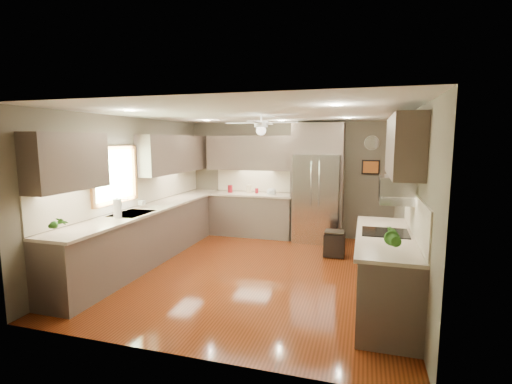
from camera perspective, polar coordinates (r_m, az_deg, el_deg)
The scene contains 27 objects.
floor at distance 6.14m, azimuth -0.02°, elevation -12.04°, with size 5.00×5.00×0.00m, color #4D1E0A.
ceiling at distance 5.79m, azimuth -0.02°, elevation 11.92°, with size 5.00×5.00×0.00m, color white.
wall_back at distance 8.25m, azimuth 4.89°, elevation 2.00°, with size 4.50×4.50×0.00m, color #635B4B.
wall_front at distance 3.55m, azimuth -11.55°, elevation -6.04°, with size 4.50×4.50×0.00m, color #635B4B.
wall_left at distance 6.82m, azimuth -18.49°, elevation 0.37°, with size 5.00×5.00×0.00m, color #635B4B.
wall_right at distance 5.64m, azimuth 22.50°, elevation -1.33°, with size 5.00×5.00×0.00m, color #635B4B.
canister_a at distance 8.33m, azimuth -4.00°, elevation 0.47°, with size 0.11×0.11×0.17m, color maroon.
canister_c at distance 8.22m, azimuth -1.10°, elevation 0.46°, with size 0.11×0.11×0.19m, color beige.
canister_d at distance 8.16m, azimuth 0.11°, elevation 0.19°, with size 0.07×0.07×0.11m, color maroon.
soap_bottle at distance 6.75m, azimuth -17.04°, elevation -1.55°, with size 0.08×0.08×0.18m, color white.
potted_plant_left at distance 5.16m, azimuth -28.36°, elevation -4.26°, with size 0.16×0.11×0.31m, color #2C631C.
potted_plant_right at distance 4.05m, azimuth 20.18°, elevation -6.54°, with size 0.20×0.16×0.36m, color #2C631C.
bowl at distance 8.03m, azimuth 2.38°, elevation -0.18°, with size 0.21×0.21×0.05m, color beige.
left_run at distance 6.91m, azimuth -15.47°, elevation -5.86°, with size 0.65×4.70×1.45m.
back_run at distance 8.25m, azimuth -0.53°, elevation -3.35°, with size 1.85×0.65×1.45m.
uppers at distance 6.69m, azimuth -4.43°, elevation 5.97°, with size 4.50×4.70×0.95m.
window at distance 6.36m, azimuth -20.95°, elevation 2.47°, with size 0.05×1.12×0.92m.
sink at distance 6.28m, azimuth -18.56°, elevation -3.41°, with size 0.50×0.70×0.32m.
refrigerator at distance 7.81m, azimuth 9.42°, elevation 1.13°, with size 1.06×0.75×2.45m.
right_run at distance 5.01m, azimuth 19.28°, elevation -11.29°, with size 0.70×2.20×1.45m.
microwave at distance 5.04m, azimuth 20.75°, elevation 0.38°, with size 0.43×0.55×0.34m.
ceiling_fan at distance 6.07m, azimuth 0.79°, elevation 10.14°, with size 1.18×1.18×0.32m.
recessed_lights at distance 6.18m, azimuth 0.68°, elevation 11.60°, with size 2.84×3.14×0.01m.
wall_clock at distance 8.02m, azimuth 17.38°, elevation 7.23°, with size 0.30×0.03×0.30m.
framed_print at distance 8.04m, azimuth 17.23°, elevation 3.66°, with size 0.36×0.03×0.30m.
stool at distance 6.95m, azimuth 11.96°, elevation -7.76°, with size 0.37×0.37×0.45m.
paper_towel at distance 5.98m, azimuth -20.55°, elevation -2.38°, with size 0.12×0.12×0.30m.
Camera 1 is at (1.63, -5.54, 2.10)m, focal length 26.00 mm.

